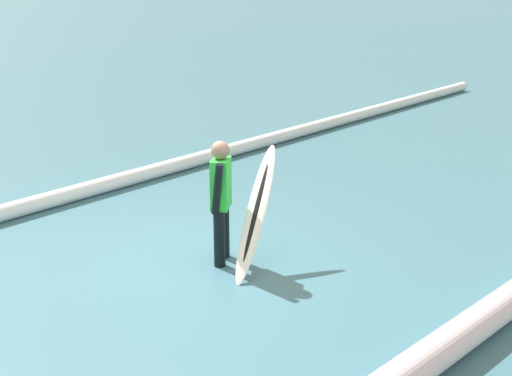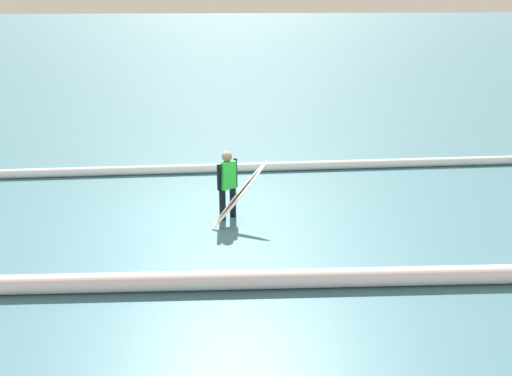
# 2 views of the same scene
# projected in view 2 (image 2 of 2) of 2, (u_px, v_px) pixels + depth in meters

# --- Properties ---
(ground_plane) EXTENTS (183.96, 183.96, 0.00)m
(ground_plane) POSITION_uv_depth(u_px,v_px,m) (220.00, 214.00, 12.94)
(ground_plane) COLOR #3F7282
(surfer) EXTENTS (0.44, 0.46, 1.51)m
(surfer) POSITION_uv_depth(u_px,v_px,m) (227.00, 181.00, 12.44)
(surfer) COLOR black
(surfer) RESTS_ON ground_plane
(surfboard) EXTENTS (1.34, 0.80, 1.34)m
(surfboard) POSITION_uv_depth(u_px,v_px,m) (239.00, 195.00, 12.19)
(surfboard) COLOR white
(surfboard) RESTS_ON ground_plane
(wave_crest_foreground) EXTENTS (24.79, 0.95, 0.24)m
(wave_crest_foreground) POSITION_uv_depth(u_px,v_px,m) (246.00, 167.00, 15.81)
(wave_crest_foreground) COLOR white
(wave_crest_foreground) RESTS_ON ground_plane
(wave_crest_midground) EXTENTS (19.09, 0.69, 0.33)m
(wave_crest_midground) POSITION_uv_depth(u_px,v_px,m) (214.00, 280.00, 9.71)
(wave_crest_midground) COLOR white
(wave_crest_midground) RESTS_ON ground_plane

